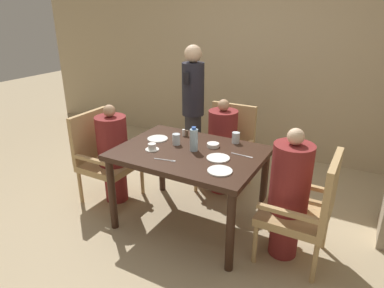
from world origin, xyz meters
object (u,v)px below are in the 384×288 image
(plate_main_left, at_px, (158,139))
(standing_host, at_px, (193,106))
(diner_in_right_chair, at_px, (289,193))
(plate_dessert_center, at_px, (220,171))
(chair_right_side, at_px, (307,207))
(glass_tall_mid, at_px, (236,138))
(diner_in_left_chair, at_px, (113,153))
(chair_left_side, at_px, (103,155))
(bowl_small, at_px, (213,145))
(teacup_with_saucer, at_px, (152,147))
(chair_far_side, at_px, (227,145))
(plate_main_right, at_px, (218,158))
(glass_tall_near, at_px, (176,139))
(water_bottle, at_px, (194,140))
(diner_in_far_chair, at_px, (222,146))

(plate_main_left, bearing_deg, standing_host, 97.87)
(diner_in_right_chair, height_order, plate_dessert_center, diner_in_right_chair)
(chair_right_side, height_order, glass_tall_mid, chair_right_side)
(diner_in_left_chair, height_order, chair_right_side, diner_in_left_chair)
(diner_in_right_chair, xyz_separation_m, standing_host, (-1.48, 1.08, 0.27))
(chair_left_side, xyz_separation_m, chair_right_side, (2.15, 0.00, 0.00))
(standing_host, bearing_deg, chair_right_side, -33.54)
(chair_right_side, height_order, plate_main_left, chair_right_side)
(bowl_small, bearing_deg, teacup_with_saucer, -143.81)
(chair_far_side, height_order, plate_dessert_center, chair_far_side)
(plate_dessert_center, bearing_deg, diner_in_right_chair, 26.30)
(plate_main_right, height_order, glass_tall_near, glass_tall_near)
(teacup_with_saucer, height_order, water_bottle, water_bottle)
(diner_in_far_chair, height_order, teacup_with_saucer, diner_in_far_chair)
(diner_in_far_chair, xyz_separation_m, glass_tall_mid, (0.30, -0.36, 0.27))
(plate_dessert_center, relative_size, glass_tall_near, 1.91)
(chair_left_side, height_order, plate_dessert_center, chair_left_side)
(chair_far_side, bearing_deg, bowl_small, -78.28)
(diner_in_far_chair, bearing_deg, chair_left_side, -145.29)
(chair_far_side, relative_size, glass_tall_near, 9.07)
(diner_in_right_chair, bearing_deg, plate_main_left, 175.76)
(diner_in_far_chair, relative_size, plate_main_right, 5.36)
(diner_in_left_chair, relative_size, diner_in_far_chair, 1.00)
(bowl_small, relative_size, glass_tall_near, 1.09)
(diner_in_far_chair, xyz_separation_m, plate_dessert_center, (0.42, -1.00, 0.22))
(chair_left_side, distance_m, standing_host, 1.25)
(chair_left_side, distance_m, diner_in_far_chair, 1.31)
(diner_in_right_chair, distance_m, plate_dessert_center, 0.60)
(diner_in_far_chair, bearing_deg, standing_host, 148.83)
(chair_far_side, xyz_separation_m, diner_in_right_chair, (0.93, -0.90, 0.08))
(chair_far_side, xyz_separation_m, glass_tall_mid, (0.30, -0.51, 0.32))
(standing_host, relative_size, water_bottle, 6.99)
(water_bottle, bearing_deg, glass_tall_mid, 53.66)
(chair_left_side, height_order, chair_far_side, same)
(standing_host, bearing_deg, bowl_small, -51.82)
(chair_far_side, relative_size, chair_right_side, 1.00)
(diner_in_right_chair, bearing_deg, diner_in_far_chair, 141.14)
(chair_far_side, height_order, diner_in_far_chair, diner_in_far_chair)
(chair_left_side, distance_m, plate_dessert_center, 1.54)
(chair_far_side, bearing_deg, plate_main_right, -71.98)
(chair_right_side, distance_m, teacup_with_saucer, 1.43)
(standing_host, relative_size, teacup_with_saucer, 12.49)
(plate_dessert_center, bearing_deg, glass_tall_mid, 100.96)
(plate_main_left, distance_m, water_bottle, 0.47)
(diner_in_left_chair, relative_size, glass_tall_near, 10.22)
(glass_tall_near, bearing_deg, plate_dessert_center, -28.30)
(chair_far_side, relative_size, glass_tall_mid, 9.07)
(chair_far_side, bearing_deg, diner_in_far_chair, -90.00)
(plate_main_left, height_order, plate_dessert_center, same)
(diner_in_left_chair, xyz_separation_m, water_bottle, (0.96, 0.03, 0.32))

